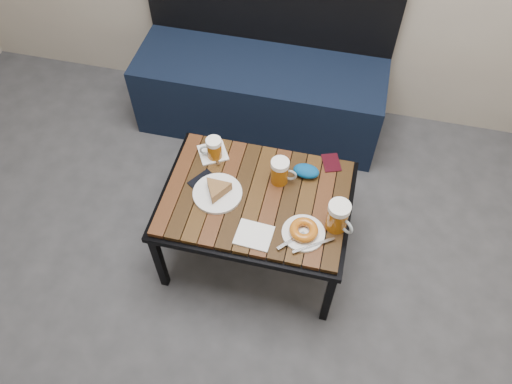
% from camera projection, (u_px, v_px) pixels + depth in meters
% --- Properties ---
extents(bench, '(1.40, 0.50, 0.95)m').
position_uv_depth(bench, '(261.00, 86.00, 2.90)').
color(bench, black).
rests_on(bench, ground).
extents(cafe_table, '(0.84, 0.62, 0.47)m').
position_uv_depth(cafe_table, '(256.00, 202.00, 2.22)').
color(cafe_table, black).
rests_on(cafe_table, ground).
extents(beer_mug_left, '(0.11, 0.08, 0.11)m').
position_uv_depth(beer_mug_left, '(214.00, 149.00, 2.27)').
color(beer_mug_left, '#97500C').
rests_on(beer_mug_left, cafe_table).
extents(beer_mug_centre, '(0.12, 0.08, 0.13)m').
position_uv_depth(beer_mug_centre, '(280.00, 172.00, 2.18)').
color(beer_mug_centre, '#97500C').
rests_on(beer_mug_centre, cafe_table).
extents(beer_mug_right, '(0.13, 0.12, 0.15)m').
position_uv_depth(beer_mug_right, '(338.00, 217.00, 2.03)').
color(beer_mug_right, '#97500C').
rests_on(beer_mug_right, cafe_table).
extents(plate_pie, '(0.22, 0.22, 0.06)m').
position_uv_depth(plate_pie, '(217.00, 191.00, 2.17)').
color(plate_pie, white).
rests_on(plate_pie, cafe_table).
extents(plate_bagel, '(0.23, 0.20, 0.05)m').
position_uv_depth(plate_bagel, '(304.00, 232.00, 2.05)').
color(plate_bagel, white).
rests_on(plate_bagel, cafe_table).
extents(napkin_left, '(0.17, 0.17, 0.01)m').
position_uv_depth(napkin_left, '(213.00, 153.00, 2.32)').
color(napkin_left, white).
rests_on(napkin_left, cafe_table).
extents(napkin_right, '(0.16, 0.13, 0.01)m').
position_uv_depth(napkin_right, '(254.00, 235.00, 2.06)').
color(napkin_right, white).
rests_on(napkin_right, cafe_table).
extents(passport_navy, '(0.14, 0.15, 0.01)m').
position_uv_depth(passport_navy, '(203.00, 181.00, 2.23)').
color(passport_navy, black).
rests_on(passport_navy, cafe_table).
extents(passport_burgundy, '(0.11, 0.13, 0.01)m').
position_uv_depth(passport_burgundy, '(331.00, 163.00, 2.29)').
color(passport_burgundy, black).
rests_on(passport_burgundy, cafe_table).
extents(knit_pouch, '(0.12, 0.08, 0.05)m').
position_uv_depth(knit_pouch, '(306.00, 171.00, 2.23)').
color(knit_pouch, navy).
rests_on(knit_pouch, cafe_table).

